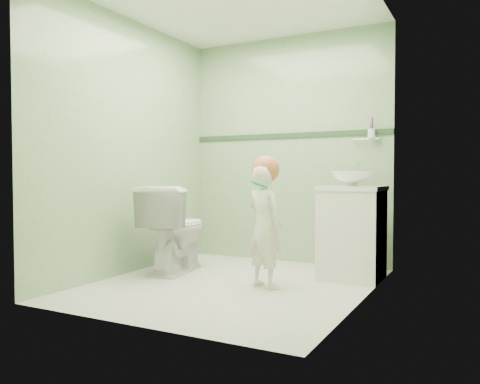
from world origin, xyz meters
The scene contains 12 objects.
ground centered at (0.00, 0.00, 0.00)m, with size 2.50×2.50×0.00m, color silver.
room_shell centered at (0.00, 0.00, 1.20)m, with size 2.50×2.54×2.40m.
trim_stripe centered at (0.00, 1.24, 1.35)m, with size 2.20×0.02×0.05m, color #294329.
vanity centered at (0.84, 0.70, 0.40)m, with size 0.52×0.50×0.80m, color white.
counter centered at (0.84, 0.70, 0.81)m, with size 0.54×0.52×0.04m, color white.
basin centered at (0.84, 0.70, 0.89)m, with size 0.37×0.37×0.13m, color white.
faucet centered at (0.84, 0.89, 0.97)m, with size 0.03×0.13×0.18m.
cup_holder centered at (0.89, 1.18, 1.33)m, with size 0.26×0.07×0.21m.
toilet centered at (-0.74, 0.23, 0.41)m, with size 0.46×0.81×0.83m, color white.
toddler centered at (0.29, 0.04, 0.50)m, with size 0.37×0.24×1.01m, color beige.
hair_cap centered at (0.29, 0.06, 0.97)m, with size 0.22×0.22×0.22m, color #C36639.
teal_toothbrush centered at (0.31, -0.11, 0.85)m, with size 0.11×0.14×0.08m.
Camera 1 is at (1.91, -3.52, 0.92)m, focal length 35.77 mm.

